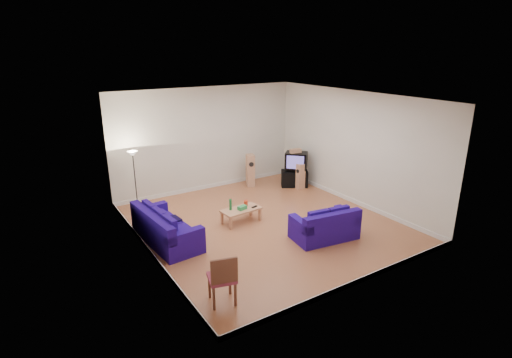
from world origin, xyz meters
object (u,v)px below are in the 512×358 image
tv_stand (294,178)px  sofa_loveseat (325,228)px  television (296,160)px  coffee_table (241,211)px  sofa_three_seat (164,231)px

tv_stand → sofa_loveseat: bearing=-84.3°
sofa_loveseat → television: 3.84m
coffee_table → tv_stand: 3.27m
sofa_three_seat → tv_stand: sofa_three_seat is taller
sofa_three_seat → coffee_table: 2.06m
coffee_table → television: television is taller
sofa_loveseat → tv_stand: size_ratio=1.90×
television → coffee_table: bearing=-107.7°
sofa_loveseat → television: bearing=70.6°
sofa_three_seat → coffee_table: bearing=85.5°
sofa_three_seat → coffee_table: size_ratio=2.01×
sofa_loveseat → coffee_table: sofa_loveseat is taller
sofa_loveseat → coffee_table: size_ratio=1.52×
sofa_three_seat → coffee_table: (2.06, 0.02, 0.02)m
sofa_loveseat → tv_stand: bearing=71.2°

